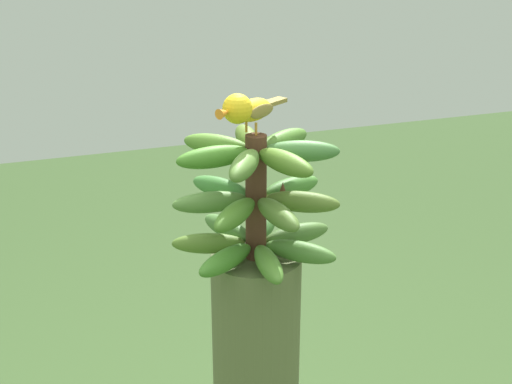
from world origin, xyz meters
TOP-DOWN VIEW (x-y plane):
  - banana_bunch at (0.00, -0.00)m, footprint 0.33×0.33m
  - perched_bird at (-0.02, 0.01)m, footprint 0.17×0.12m

SIDE VIEW (x-z plane):
  - banana_bunch at x=0.00m, z-range 1.03..1.28m
  - perched_bird at x=-0.02m, z-range 1.28..1.37m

